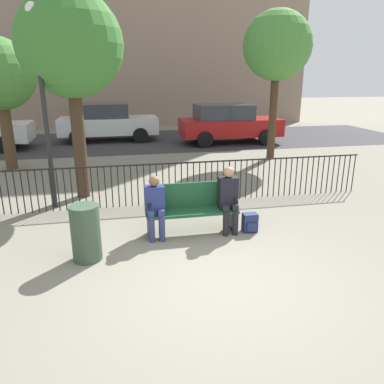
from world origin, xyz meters
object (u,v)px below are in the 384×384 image
at_px(tree_1, 70,46).
at_px(tree_2, 277,47).
at_px(parked_car_1, 107,122).
at_px(seated_person_0, 155,204).
at_px(backpack, 250,223).
at_px(park_bench, 191,207).
at_px(seated_person_1, 228,196).
at_px(parked_car_0, 228,123).
at_px(trash_bin, 86,233).
at_px(lamp_post, 41,81).

height_order(tree_1, tree_2, tree_2).
bearing_deg(tree_1, parked_car_1, 86.33).
bearing_deg(seated_person_0, backpack, -2.78).
bearing_deg(park_bench, seated_person_1, -10.71).
bearing_deg(parked_car_0, tree_2, -79.77).
distance_m(tree_1, trash_bin, 4.47).
bearing_deg(tree_1, tree_2, 27.15).
bearing_deg(parked_car_0, seated_person_1, -107.00).
relative_size(park_bench, lamp_post, 0.41).
xyz_separation_m(park_bench, parked_car_1, (-1.60, 10.57, 0.35)).
height_order(park_bench, lamp_post, lamp_post).
height_order(park_bench, backpack, park_bench).
xyz_separation_m(tree_1, parked_car_0, (5.56, 6.35, -2.54)).
distance_m(seated_person_0, tree_2, 8.13).
relative_size(seated_person_1, tree_1, 0.27).
bearing_deg(tree_1, seated_person_1, -44.70).
distance_m(seated_person_0, tree_1, 4.15).
distance_m(seated_person_0, lamp_post, 3.54).
bearing_deg(parked_car_0, parked_car_1, 162.36).
bearing_deg(seated_person_0, park_bench, 11.09).
distance_m(seated_person_1, tree_2, 7.41).
xyz_separation_m(seated_person_1, parked_car_1, (-2.26, 10.70, 0.16)).
bearing_deg(tree_2, backpack, -116.30).
height_order(seated_person_0, seated_person_1, seated_person_1).
distance_m(park_bench, parked_car_1, 10.70).
relative_size(parked_car_0, parked_car_1, 1.00).
height_order(backpack, trash_bin, trash_bin).
xyz_separation_m(seated_person_0, parked_car_1, (-0.92, 10.71, 0.21)).
bearing_deg(tree_2, trash_bin, -132.02).
relative_size(tree_1, tree_2, 0.95).
distance_m(tree_2, lamp_post, 7.77).
height_order(tree_2, parked_car_1, tree_2).
distance_m(park_bench, tree_1, 4.43).
xyz_separation_m(tree_2, trash_bin, (-5.85, -6.50, -3.21)).
bearing_deg(parked_car_0, lamp_post, -131.10).
xyz_separation_m(parked_car_0, trash_bin, (-5.28, -9.70, -0.39)).
distance_m(lamp_post, parked_car_0, 9.49).
relative_size(seated_person_0, parked_car_0, 0.27).
distance_m(seated_person_0, parked_car_1, 10.75).
bearing_deg(parked_car_1, trash_bin, -91.17).
bearing_deg(park_bench, parked_car_0, 68.96).
height_order(tree_2, lamp_post, tree_2).
height_order(seated_person_1, parked_car_1, parked_car_1).
bearing_deg(tree_2, parked_car_0, 100.23).
bearing_deg(seated_person_1, lamp_post, 148.12).
bearing_deg(seated_person_0, seated_person_1, 0.24).
distance_m(seated_person_1, tree_1, 4.75).
relative_size(tree_2, parked_car_0, 1.15).
bearing_deg(backpack, tree_2, 63.70).
bearing_deg(park_bench, parked_car_1, 98.58).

